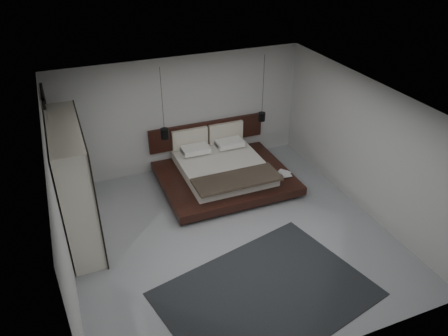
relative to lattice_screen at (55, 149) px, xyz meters
name	(u,v)px	position (x,y,z in m)	size (l,w,h in m)	color
floor	(230,234)	(2.95, -2.45, -1.30)	(6.00, 6.00, 0.00)	gray
ceiling	(231,103)	(2.95, -2.45, 1.50)	(6.00, 6.00, 0.00)	white
wall_back	(182,114)	(2.95, 0.55, 0.10)	(6.00, 6.00, 0.00)	#AEAEAC
wall_front	(320,287)	(2.95, -5.45, 0.10)	(6.00, 6.00, 0.00)	#AEAEAC
wall_left	(60,211)	(-0.05, -2.45, 0.10)	(6.00, 6.00, 0.00)	#AEAEAC
wall_right	(364,146)	(5.95, -2.45, 0.10)	(6.00, 6.00, 0.00)	#AEAEAC
lattice_screen	(55,149)	(0.00, 0.00, 0.00)	(0.05, 0.90, 2.60)	black
bed	(223,170)	(3.56, -0.55, -1.00)	(2.96, 2.46, 1.11)	black
book_lower	(282,175)	(4.77, -1.23, -1.01)	(0.22, 0.29, 0.03)	#99724C
book_upper	(282,175)	(4.75, -1.26, -0.99)	(0.21, 0.28, 0.02)	#99724C
pendant_left	(165,133)	(2.34, -0.07, -0.03)	(0.19, 0.19, 1.65)	black
pendant_right	(262,116)	(4.77, -0.07, -0.01)	(0.17, 0.17, 1.62)	black
wardrobe	(75,184)	(0.25, -1.35, -0.12)	(0.57, 2.42, 2.37)	silver
rug	(266,294)	(2.91, -4.15, -1.29)	(3.40, 2.43, 0.01)	black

